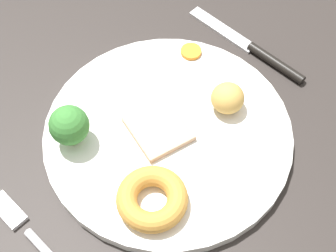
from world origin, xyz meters
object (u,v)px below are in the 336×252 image
object	(u,v)px
meat_slice_main	(159,129)
fork	(36,240)
yorkshire_pudding	(152,199)
carrot_coin_front	(191,52)
broccoli_floret	(69,126)
knife	(255,50)
roast_potato_left	(228,98)
dinner_plate	(168,134)

from	to	relation	value
meat_slice_main	fork	size ratio (longest dim) A/B	0.43
yorkshire_pudding	carrot_coin_front	distance (cm)	21.44
meat_slice_main	carrot_coin_front	world-z (taller)	meat_slice_main
meat_slice_main	broccoli_floret	size ratio (longest dim) A/B	1.27
yorkshire_pudding	carrot_coin_front	world-z (taller)	yorkshire_pudding
meat_slice_main	knife	xyz separation A→B (cm)	(18.14, -1.18, -1.35)
fork	broccoli_floret	bearing A→B (deg)	-59.53
meat_slice_main	yorkshire_pudding	xyz separation A→B (cm)	(-7.32, -5.37, 0.71)
yorkshire_pudding	roast_potato_left	xyz separation A→B (cm)	(15.00, 1.38, 0.67)
meat_slice_main	knife	bearing A→B (deg)	-3.72
meat_slice_main	carrot_coin_front	xyz separation A→B (cm)	(11.69, 4.51, -0.15)
carrot_coin_front	broccoli_floret	bearing A→B (deg)	173.39
roast_potato_left	broccoli_floret	world-z (taller)	broccoli_floret
carrot_coin_front	fork	xyz separation A→B (cm)	(-29.50, -3.06, -1.26)
broccoli_floret	dinner_plate	bearing A→B (deg)	-43.94
yorkshire_pudding	roast_potato_left	size ratio (longest dim) A/B	1.93
dinner_plate	roast_potato_left	world-z (taller)	roast_potato_left
broccoli_floret	carrot_coin_front	bearing A→B (deg)	-6.61
fork	carrot_coin_front	bearing A→B (deg)	-79.69
yorkshire_pudding	roast_potato_left	bearing A→B (deg)	5.27
dinner_plate	yorkshire_pudding	xyz separation A→B (cm)	(-8.01, -4.54, 1.81)
dinner_plate	knife	bearing A→B (deg)	-1.15
dinner_plate	carrot_coin_front	world-z (taller)	carrot_coin_front
carrot_coin_front	knife	bearing A→B (deg)	-41.40
roast_potato_left	fork	size ratio (longest dim) A/B	0.25
knife	broccoli_floret	bearing A→B (deg)	76.77
fork	dinner_plate	bearing A→B (deg)	-92.64
meat_slice_main	roast_potato_left	xyz separation A→B (cm)	(7.68, -3.99, 1.38)
meat_slice_main	yorkshire_pudding	distance (cm)	9.11
yorkshire_pudding	carrot_coin_front	size ratio (longest dim) A/B	2.83
yorkshire_pudding	knife	world-z (taller)	yorkshire_pudding
dinner_plate	carrot_coin_front	xyz separation A→B (cm)	(11.00, 5.34, 0.95)
meat_slice_main	fork	xyz separation A→B (cm)	(-17.81, 1.45, -1.41)
meat_slice_main	yorkshire_pudding	bearing A→B (deg)	-143.74
yorkshire_pudding	knife	distance (cm)	25.89
yorkshire_pudding	fork	xyz separation A→B (cm)	(-10.49, 6.82, -2.12)
carrot_coin_front	knife	size ratio (longest dim) A/B	0.14
yorkshire_pudding	knife	xyz separation A→B (cm)	(25.47, 4.19, -2.06)
roast_potato_left	knife	bearing A→B (deg)	15.01
meat_slice_main	carrot_coin_front	size ratio (longest dim) A/B	2.49
meat_slice_main	knife	world-z (taller)	meat_slice_main
meat_slice_main	roast_potato_left	size ratio (longest dim) A/B	1.69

